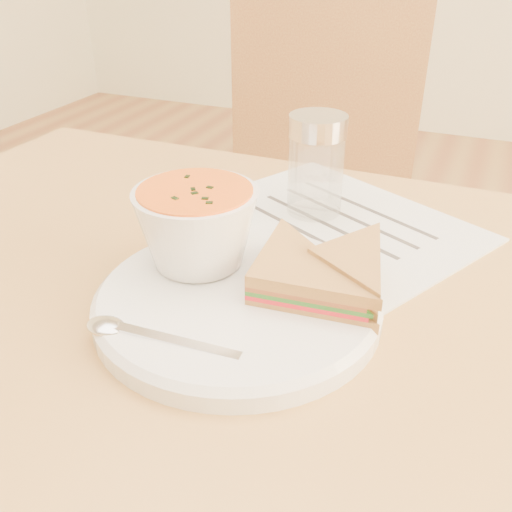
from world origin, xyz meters
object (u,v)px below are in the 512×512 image
at_px(plate, 238,303).
at_px(soup_bowl, 197,231).
at_px(condiment_shaker, 316,166).
at_px(chair_far, 310,237).

height_order(plate, soup_bowl, soup_bowl).
relative_size(plate, condiment_shaker, 2.14).
xyz_separation_m(chair_far, soup_bowl, (0.08, -0.63, 0.33)).
height_order(plate, condiment_shaker, condiment_shaker).
relative_size(chair_far, soup_bowl, 7.98).
bearing_deg(soup_bowl, condiment_shaker, 73.55).
distance_m(chair_far, condiment_shaker, 0.57).
xyz_separation_m(soup_bowl, condiment_shaker, (0.06, 0.19, 0.00)).
bearing_deg(chair_far, soup_bowl, 84.86).
distance_m(soup_bowl, condiment_shaker, 0.20).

